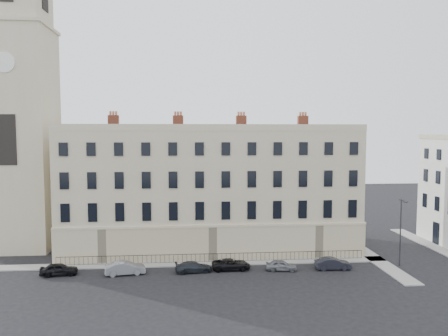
{
  "coord_description": "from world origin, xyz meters",
  "views": [
    {
      "loc": [
        -8.82,
        -43.44,
        14.74
      ],
      "look_at": [
        -4.37,
        10.0,
        10.49
      ],
      "focal_mm": 35.0,
      "sensor_mm": 36.0,
      "label": 1
    }
  ],
  "objects_px": {
    "car_b": "(125,268)",
    "car_d": "(231,264)",
    "car_e": "(281,265)",
    "car_f": "(333,264)",
    "car_a": "(59,269)",
    "car_c": "(193,267)",
    "streetlamp": "(401,229)"
  },
  "relations": [
    {
      "from": "car_b",
      "to": "car_d",
      "type": "xyz_separation_m",
      "value": [
        11.21,
        0.68,
        -0.1
      ]
    },
    {
      "from": "car_e",
      "to": "car_f",
      "type": "distance_m",
      "value": 5.67
    },
    {
      "from": "car_a",
      "to": "car_c",
      "type": "relative_size",
      "value": 0.97
    },
    {
      "from": "car_c",
      "to": "streetlamp",
      "type": "distance_m",
      "value": 23.25
    },
    {
      "from": "car_b",
      "to": "car_f",
      "type": "height_order",
      "value": "car_b"
    },
    {
      "from": "car_f",
      "to": "car_b",
      "type": "bearing_deg",
      "value": 91.62
    },
    {
      "from": "streetlamp",
      "to": "car_e",
      "type": "bearing_deg",
      "value": 172.81
    },
    {
      "from": "car_b",
      "to": "car_a",
      "type": "bearing_deg",
      "value": 78.38
    },
    {
      "from": "car_a",
      "to": "car_b",
      "type": "bearing_deg",
      "value": -99.59
    },
    {
      "from": "car_c",
      "to": "car_d",
      "type": "bearing_deg",
      "value": -90.25
    },
    {
      "from": "car_a",
      "to": "car_e",
      "type": "xyz_separation_m",
      "value": [
        23.41,
        -0.34,
        -0.07
      ]
    },
    {
      "from": "car_b",
      "to": "streetlamp",
      "type": "relative_size",
      "value": 0.55
    },
    {
      "from": "car_a",
      "to": "streetlamp",
      "type": "xyz_separation_m",
      "value": [
        36.93,
        0.17,
        3.53
      ]
    },
    {
      "from": "car_e",
      "to": "car_d",
      "type": "bearing_deg",
      "value": 90.58
    },
    {
      "from": "car_a",
      "to": "car_c",
      "type": "bearing_deg",
      "value": -97.6
    },
    {
      "from": "car_b",
      "to": "car_f",
      "type": "bearing_deg",
      "value": -99.47
    },
    {
      "from": "car_d",
      "to": "streetlamp",
      "type": "bearing_deg",
      "value": -91.57
    },
    {
      "from": "car_e",
      "to": "streetlamp",
      "type": "bearing_deg",
      "value": -79.61
    },
    {
      "from": "car_d",
      "to": "car_e",
      "type": "distance_m",
      "value": 5.41
    },
    {
      "from": "car_a",
      "to": "car_d",
      "type": "distance_m",
      "value": 18.06
    },
    {
      "from": "car_c",
      "to": "car_a",
      "type": "bearing_deg",
      "value": 82.25
    },
    {
      "from": "car_f",
      "to": "car_c",
      "type": "bearing_deg",
      "value": 90.8
    },
    {
      "from": "car_e",
      "to": "streetlamp",
      "type": "distance_m",
      "value": 14.0
    },
    {
      "from": "car_a",
      "to": "streetlamp",
      "type": "distance_m",
      "value": 37.1
    },
    {
      "from": "car_d",
      "to": "car_c",
      "type": "bearing_deg",
      "value": 96.11
    },
    {
      "from": "car_c",
      "to": "car_e",
      "type": "bearing_deg",
      "value": -98.59
    },
    {
      "from": "car_d",
      "to": "car_a",
      "type": "bearing_deg",
      "value": 90.31
    },
    {
      "from": "car_a",
      "to": "car_b",
      "type": "height_order",
      "value": "car_b"
    },
    {
      "from": "car_f",
      "to": "streetlamp",
      "type": "height_order",
      "value": "streetlamp"
    },
    {
      "from": "car_c",
      "to": "car_f",
      "type": "distance_m",
      "value": 15.12
    },
    {
      "from": "streetlamp",
      "to": "car_b",
      "type": "bearing_deg",
      "value": 171.56
    },
    {
      "from": "car_b",
      "to": "car_c",
      "type": "bearing_deg",
      "value": -97.72
    }
  ]
}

